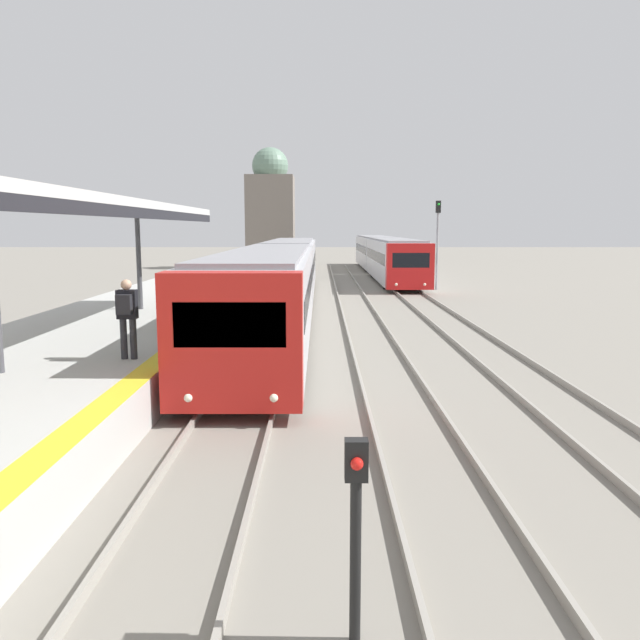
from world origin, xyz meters
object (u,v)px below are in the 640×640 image
object	(u,v)px
person_on_platform	(126,312)
signal_post_near	(355,519)
train_far	(382,254)
train_near	(282,274)
signal_mast_far	(436,234)

from	to	relation	value
person_on_platform	signal_post_near	bearing A→B (deg)	-60.76
person_on_platform	train_far	world-z (taller)	train_far
person_on_platform	train_near	world-z (taller)	train_near
train_near	train_far	world-z (taller)	train_near
signal_mast_far	person_on_platform	bearing A→B (deg)	-114.27
signal_post_near	signal_mast_far	distance (m)	32.57
train_far	person_on_platform	bearing A→B (deg)	-103.86
signal_post_near	train_near	bearing A→B (deg)	95.01
person_on_platform	signal_mast_far	bearing A→B (deg)	65.73
train_far	signal_post_near	bearing A→B (deg)	-96.04
person_on_platform	train_far	xyz separation A→B (m)	(8.95, 36.28, -0.29)
person_on_platform	signal_mast_far	world-z (taller)	signal_mast_far
person_on_platform	train_near	distance (m)	14.57
train_near	person_on_platform	bearing A→B (deg)	-99.34
train_far	signal_post_near	world-z (taller)	train_far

